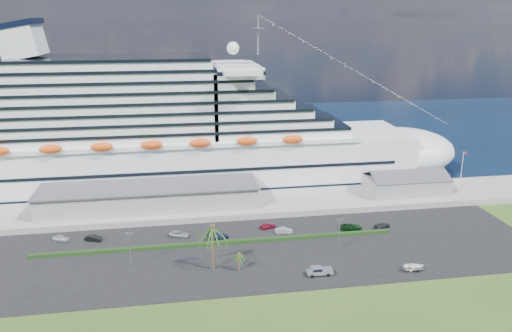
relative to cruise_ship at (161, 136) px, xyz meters
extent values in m
plane|color=#34511B|center=(21.53, -64.00, -16.69)|extent=(420.00, 420.00, 0.00)
cube|color=black|center=(21.53, -53.00, -16.63)|extent=(140.00, 38.00, 0.12)
cube|color=gray|center=(21.53, -24.00, -15.79)|extent=(240.00, 20.00, 1.80)
cube|color=black|center=(21.53, 66.00, -16.68)|extent=(420.00, 160.00, 0.02)
cube|color=silver|center=(1.53, 0.00, -8.69)|extent=(160.00, 30.00, 16.00)
ellipsoid|color=silver|center=(81.53, 0.00, -8.69)|extent=(40.00, 30.00, 16.00)
cube|color=black|center=(1.53, 0.00, -15.49)|extent=(164.00, 30.60, 2.40)
cube|color=silver|center=(-10.47, 0.00, 12.91)|extent=(128.00, 26.00, 24.80)
cube|color=silver|center=(24.33, 0.00, 20.71)|extent=(14.00, 38.00, 3.20)
cube|color=silver|center=(-38.47, 0.00, 30.31)|extent=(11.58, 14.00, 11.58)
cylinder|color=gray|center=(31.53, 0.00, 31.31)|extent=(0.70, 0.70, 12.00)
ellipsoid|color=#E94C16|center=(-2.47, -15.80, 1.11)|extent=(90.00, 2.40, 2.60)
ellipsoid|color=#E94C16|center=(-2.47, 15.80, 1.11)|extent=(90.00, 2.40, 2.60)
cube|color=black|center=(1.53, 0.00, -7.89)|extent=(144.00, 30.40, 0.90)
cube|color=gray|center=(-3.47, -24.00, -11.89)|extent=(60.00, 14.00, 6.00)
cube|color=#4C4C54|center=(-3.47, -24.00, -8.79)|extent=(61.00, 15.00, 0.40)
cube|color=gray|center=(73.53, -24.00, -12.49)|extent=(24.00, 12.00, 4.80)
cube|color=#4C4C54|center=(73.53, -27.00, -8.89)|extent=(24.00, 6.31, 2.74)
cube|color=#4C4C54|center=(73.53, -21.00, -8.89)|extent=(24.00, 6.31, 2.74)
cylinder|color=silver|center=(91.53, -24.00, -8.89)|extent=(0.16, 0.16, 12.00)
cube|color=red|center=(92.03, -24.00, -3.29)|extent=(1.00, 0.04, 0.70)
cube|color=black|center=(13.53, -48.00, -16.12)|extent=(88.00, 1.10, 0.90)
cylinder|color=gray|center=(-6.47, -56.00, -12.57)|extent=(0.24, 0.24, 8.00)
cube|color=gray|center=(-6.47, -56.00, -8.47)|extent=(1.60, 0.35, 0.35)
cylinder|color=gray|center=(41.53, -56.00, -12.57)|extent=(0.24, 0.24, 8.00)
cube|color=gray|center=(41.53, -56.00, -8.47)|extent=(1.60, 0.35, 0.35)
cylinder|color=#47301E|center=(11.53, -60.00, -11.44)|extent=(0.54, 0.54, 10.50)
sphere|color=#47301E|center=(11.53, -60.00, -6.19)|extent=(0.98, 0.98, 0.98)
cylinder|color=#47301E|center=(17.03, -61.50, -14.59)|extent=(0.35, 0.35, 4.20)
sphere|color=#47301E|center=(17.03, -61.50, -12.49)|extent=(0.73, 0.73, 0.73)
imported|color=#B6B6B8|center=(-24.78, -39.50, -15.85)|extent=(4.55, 3.17, 1.44)
imported|color=black|center=(-16.66, -40.78, -15.84)|extent=(4.74, 2.94, 1.47)
imported|color=#979CA0|center=(4.23, -41.72, -15.86)|extent=(5.64, 4.21, 1.42)
imported|color=#16264F|center=(13.95, -44.61, -15.80)|extent=(5.68, 3.44, 1.54)
imported|color=maroon|center=(27.46, -40.31, -15.84)|extent=(4.64, 2.95, 1.47)
imported|color=#ACAFB4|center=(30.97, -43.96, -15.84)|extent=(4.65, 2.12, 1.48)
imported|color=black|center=(48.75, -44.66, -15.79)|extent=(5.98, 3.47, 1.57)
imported|color=#232329|center=(57.30, -44.90, -15.92)|extent=(4.86, 3.09, 1.31)
cylinder|color=black|center=(32.02, -67.30, -16.16)|extent=(0.82, 0.30, 0.82)
cylinder|color=black|center=(32.02, -65.35, -16.16)|extent=(0.82, 0.30, 0.82)
cylinder|color=black|center=(35.61, -67.30, -16.16)|extent=(0.82, 0.30, 0.82)
cylinder|color=black|center=(35.61, -65.35, -16.16)|extent=(0.82, 0.30, 0.82)
cube|color=#A9ABB1|center=(33.97, -66.33, -15.81)|extent=(5.56, 2.11, 0.72)
cube|color=#A9ABB1|center=(35.46, -66.33, -15.40)|extent=(2.48, 2.03, 0.56)
cube|color=#A9ABB1|center=(33.25, -66.33, -15.09)|extent=(2.28, 1.97, 0.97)
cube|color=black|center=(33.25, -66.33, -14.98)|extent=(2.07, 2.02, 0.56)
cube|color=#A9ABB1|center=(31.61, -66.33, -15.60)|extent=(0.94, 1.96, 0.36)
cube|color=gray|center=(54.99, -67.80, -16.06)|extent=(4.31, 1.64, 0.11)
cylinder|color=gray|center=(53.03, -67.80, -16.06)|extent=(2.05, 0.10, 0.07)
cylinder|color=black|center=(55.36, -68.64, -16.28)|extent=(0.60, 0.21, 0.60)
cylinder|color=black|center=(55.36, -66.96, -16.28)|extent=(0.60, 0.21, 0.60)
imported|color=white|center=(54.99, -67.80, -15.52)|extent=(4.77, 3.43, 0.98)
camera|label=1|loc=(4.87, -159.09, 37.46)|focal=35.00mm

